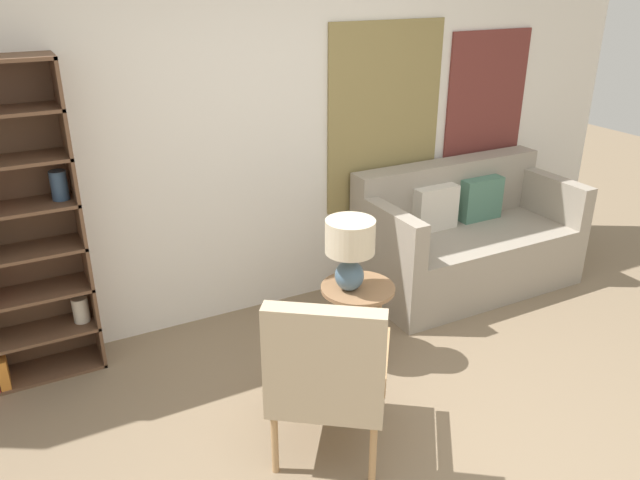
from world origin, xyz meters
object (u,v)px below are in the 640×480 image
armchair (328,370)px  side_table (358,295)px  couch (464,241)px  table_lamp (350,246)px

armchair → side_table: 0.94m
armchair → side_table: armchair is taller
couch → table_lamp: 1.50m
table_lamp → couch: bearing=20.6°
side_table → table_lamp: bearing=-176.2°
couch → armchair: bearing=-147.1°
armchair → table_lamp: bearing=52.9°
armchair → table_lamp: size_ratio=2.06×
armchair → couch: bearing=32.9°
armchair → side_table: (0.61, 0.72, -0.09)m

